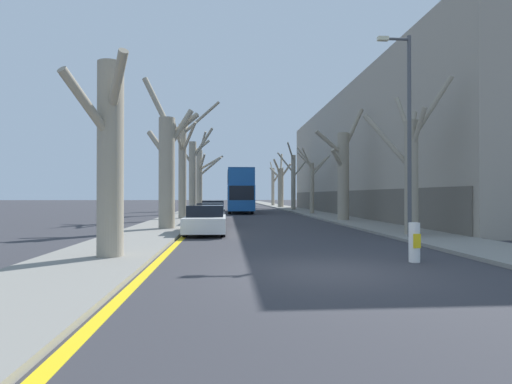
% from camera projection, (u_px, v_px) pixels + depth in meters
% --- Properties ---
extents(ground_plane, '(300.00, 300.00, 0.00)m').
position_uv_depth(ground_plane, '(330.00, 272.00, 9.51)').
color(ground_plane, '#333338').
extents(sidewalk_left, '(3.18, 120.00, 0.12)m').
position_uv_depth(sidewalk_left, '(201.00, 207.00, 58.90)').
color(sidewalk_left, gray).
rests_on(sidewalk_left, ground).
extents(sidewalk_right, '(3.18, 120.00, 0.12)m').
position_uv_depth(sidewalk_right, '(283.00, 207.00, 59.82)').
color(sidewalk_right, gray).
rests_on(sidewalk_right, ground).
extents(building_facade_right, '(10.08, 41.56, 11.09)m').
position_uv_depth(building_facade_right, '(389.00, 156.00, 37.16)').
color(building_facade_right, '#9E9384').
rests_on(building_facade_right, ground).
extents(kerb_line_stripe, '(0.24, 120.00, 0.01)m').
position_uv_depth(kerb_line_stripe, '(213.00, 208.00, 59.04)').
color(kerb_line_stripe, yellow).
rests_on(kerb_line_stripe, ground).
extents(street_tree_left_0, '(1.74, 3.27, 6.46)m').
position_uv_depth(street_tree_left_0, '(110.00, 152.00, 11.20)').
color(street_tree_left_0, gray).
rests_on(street_tree_left_0, ground).
extents(street_tree_left_1, '(3.04, 1.62, 8.10)m').
position_uv_depth(street_tree_left_1, '(167.00, 166.00, 20.84)').
color(street_tree_left_1, gray).
rests_on(street_tree_left_1, ground).
extents(street_tree_left_2, '(3.33, 4.71, 9.01)m').
position_uv_depth(street_tree_left_2, '(184.00, 164.00, 29.94)').
color(street_tree_left_2, gray).
rests_on(street_tree_left_2, ground).
extents(street_tree_left_3, '(3.51, 1.81, 8.46)m').
position_uv_depth(street_tree_left_3, '(193.00, 174.00, 39.28)').
color(street_tree_left_3, gray).
rests_on(street_tree_left_3, ground).
extents(street_tree_left_4, '(3.63, 3.61, 9.49)m').
position_uv_depth(street_tree_left_4, '(201.00, 176.00, 48.45)').
color(street_tree_left_4, gray).
rests_on(street_tree_left_4, ground).
extents(street_tree_right_0, '(3.22, 2.51, 6.91)m').
position_uv_depth(street_tree_right_0, '(411.00, 166.00, 17.63)').
color(street_tree_right_0, gray).
rests_on(street_tree_right_0, ground).
extents(street_tree_right_1, '(3.67, 1.38, 7.98)m').
position_uv_depth(street_tree_right_1, '(343.00, 172.00, 27.87)').
color(street_tree_right_1, gray).
rests_on(street_tree_right_1, ground).
extents(street_tree_right_2, '(2.92, 2.29, 6.45)m').
position_uv_depth(street_tree_right_2, '(312.00, 183.00, 37.99)').
color(street_tree_right_2, gray).
rests_on(street_tree_right_2, ground).
extents(street_tree_right_3, '(3.37, 2.46, 8.09)m').
position_uv_depth(street_tree_right_3, '(293.00, 180.00, 48.45)').
color(street_tree_right_3, gray).
rests_on(street_tree_right_3, ground).
extents(street_tree_right_4, '(2.97, 3.75, 8.21)m').
position_uv_depth(street_tree_right_4, '(280.00, 184.00, 59.26)').
color(street_tree_right_4, gray).
rests_on(street_tree_right_4, ground).
extents(street_tree_right_5, '(2.23, 3.06, 7.76)m').
position_uv_depth(street_tree_right_5, '(273.00, 185.00, 69.06)').
color(street_tree_right_5, gray).
rests_on(street_tree_right_5, ground).
extents(double_decker_bus, '(2.60, 11.02, 4.48)m').
position_uv_depth(double_decker_bus, '(240.00, 189.00, 42.58)').
color(double_decker_bus, '#19519E').
rests_on(double_decker_bus, ground).
extents(parked_car_0, '(1.88, 3.92, 1.36)m').
position_uv_depth(parked_car_0, '(205.00, 220.00, 18.66)').
color(parked_car_0, silver).
rests_on(parked_car_0, ground).
extents(parked_car_1, '(1.74, 4.13, 1.36)m').
position_uv_depth(parked_car_1, '(210.00, 215.00, 24.32)').
color(parked_car_1, black).
rests_on(parked_car_1, ground).
extents(parked_car_2, '(1.77, 3.99, 1.44)m').
position_uv_depth(parked_car_2, '(213.00, 211.00, 29.83)').
color(parked_car_2, '#4C5156').
rests_on(parked_car_2, ground).
extents(lamp_post, '(1.40, 0.20, 8.37)m').
position_uv_depth(lamp_post, '(407.00, 126.00, 16.28)').
color(lamp_post, '#4C4F54').
rests_on(lamp_post, ground).
extents(traffic_bollard, '(0.30, 0.31, 1.08)m').
position_uv_depth(traffic_bollard, '(414.00, 242.00, 10.92)').
color(traffic_bollard, white).
rests_on(traffic_bollard, ground).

